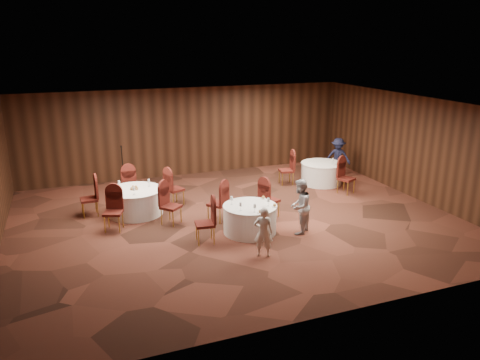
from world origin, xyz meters
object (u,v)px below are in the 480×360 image
object	(u,v)px
table_main	(250,219)
mic_stand	(124,179)
woman_b	(300,207)
table_left	(135,201)
table_right	(321,173)
man_c	(338,157)
woman_a	(263,232)

from	to	relation	value
table_main	mic_stand	distance (m)	5.31
woman_b	table_left	bearing A→B (deg)	-80.01
table_right	mic_stand	world-z (taller)	mic_stand
mic_stand	man_c	bearing A→B (deg)	-6.51
woman_a	man_c	distance (m)	7.36
woman_a	man_c	bearing A→B (deg)	-108.92
table_main	man_c	xyz separation A→B (m)	(5.00, 3.75, 0.33)
woman_a	woman_b	size ratio (longest dim) A/B	0.83
table_right	woman_a	size ratio (longest dim) A/B	1.19
mic_stand	man_c	size ratio (longest dim) A/B	1.11
table_left	woman_b	bearing A→B (deg)	-37.71
table_right	man_c	world-z (taller)	man_c
table_main	woman_b	distance (m)	1.33
woman_a	woman_b	bearing A→B (deg)	-120.57
table_left	table_main	bearing A→B (deg)	-43.07
table_left	table_right	xyz separation A→B (m)	(6.53, 0.68, 0.00)
woman_a	woman_b	xyz separation A→B (m)	(1.42, 0.92, 0.12)
table_right	man_c	size ratio (longest dim) A/B	1.02
woman_a	man_c	xyz separation A→B (m)	(5.24, 5.17, 0.10)
table_main	table_left	world-z (taller)	same
woman_a	woman_b	world-z (taller)	woman_b
woman_a	table_right	bearing A→B (deg)	-106.37
table_left	mic_stand	bearing A→B (deg)	90.89
table_right	woman_a	bearing A→B (deg)	-132.82
man_c	table_left	bearing A→B (deg)	-135.57
table_left	table_right	bearing A→B (deg)	5.90
table_left	mic_stand	world-z (taller)	mic_stand
table_left	man_c	xyz separation A→B (m)	(7.59, 1.33, 0.33)
table_right	woman_b	xyz separation A→B (m)	(-2.76, -3.59, 0.35)
man_c	table_main	bearing A→B (deg)	-108.64
table_main	man_c	size ratio (longest dim) A/B	1.00
table_left	woman_b	size ratio (longest dim) A/B	1.09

